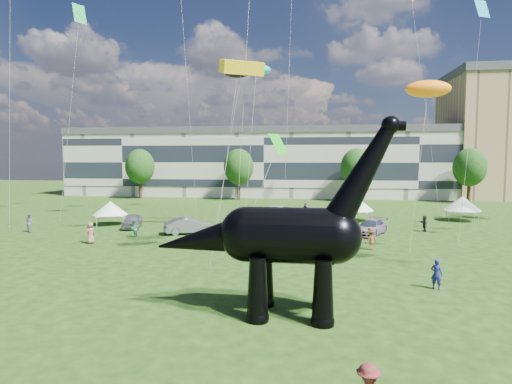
# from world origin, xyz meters

# --- Properties ---
(ground) EXTENTS (220.00, 220.00, 0.00)m
(ground) POSITION_xyz_m (0.00, 0.00, 0.00)
(ground) COLOR #16330C
(ground) RESTS_ON ground
(terrace_row) EXTENTS (78.00, 11.00, 12.00)m
(terrace_row) POSITION_xyz_m (-8.00, 62.00, 6.00)
(terrace_row) COLOR beige
(terrace_row) RESTS_ON ground
(tree_far_left) EXTENTS (5.20, 5.20, 9.44)m
(tree_far_left) POSITION_xyz_m (-30.00, 53.00, 6.29)
(tree_far_left) COLOR #382314
(tree_far_left) RESTS_ON ground
(tree_mid_left) EXTENTS (5.20, 5.20, 9.44)m
(tree_mid_left) POSITION_xyz_m (-12.00, 53.00, 6.29)
(tree_mid_left) COLOR #382314
(tree_mid_left) RESTS_ON ground
(tree_mid_right) EXTENTS (5.20, 5.20, 9.44)m
(tree_mid_right) POSITION_xyz_m (8.00, 53.00, 6.29)
(tree_mid_right) COLOR #382314
(tree_mid_right) RESTS_ON ground
(tree_far_right) EXTENTS (5.20, 5.20, 9.44)m
(tree_far_right) POSITION_xyz_m (26.00, 53.00, 6.29)
(tree_far_right) COLOR #382314
(tree_far_right) RESTS_ON ground
(dinosaur_sculpture) EXTENTS (11.52, 3.22, 9.45)m
(dinosaur_sculpture) POSITION_xyz_m (-0.59, -0.86, 3.57)
(dinosaur_sculpture) COLOR black
(dinosaur_sculpture) RESTS_ON ground
(car_silver) EXTENTS (2.72, 4.57, 1.46)m
(car_silver) POSITION_xyz_m (-17.79, 21.72, 0.73)
(car_silver) COLOR #B1B1B6
(car_silver) RESTS_ON ground
(car_grey) EXTENTS (4.93, 3.61, 1.55)m
(car_grey) POSITION_xyz_m (-10.97, 19.23, 0.77)
(car_grey) COLOR gray
(car_grey) RESTS_ON ground
(car_white) EXTENTS (6.28, 3.89, 1.62)m
(car_white) POSITION_xyz_m (-2.88, 29.90, 0.81)
(car_white) COLOR silver
(car_white) RESTS_ON ground
(car_dark) EXTENTS (4.00, 5.35, 1.44)m
(car_dark) POSITION_xyz_m (6.34, 20.97, 0.72)
(car_dark) COLOR #595960
(car_dark) RESTS_ON ground
(gazebo_near) EXTENTS (5.09, 5.09, 2.83)m
(gazebo_near) POSITION_xyz_m (5.82, 30.10, 1.98)
(gazebo_near) COLOR white
(gazebo_near) RESTS_ON ground
(gazebo_far) EXTENTS (4.82, 4.82, 2.86)m
(gazebo_far) POSITION_xyz_m (18.06, 31.73, 2.01)
(gazebo_far) COLOR silver
(gazebo_far) RESTS_ON ground
(gazebo_left) EXTENTS (4.87, 4.87, 2.57)m
(gazebo_left) POSITION_xyz_m (-21.08, 23.51, 1.80)
(gazebo_left) COLOR white
(gazebo_left) RESTS_ON ground
(visitors) EXTENTS (53.27, 43.82, 1.84)m
(visitors) POSITION_xyz_m (-2.70, 14.15, 0.86)
(visitors) COLOR #2F5F75
(visitors) RESTS_ON ground
(kites) EXTENTS (63.57, 47.50, 29.48)m
(kites) POSITION_xyz_m (4.90, 16.20, 18.62)
(kites) COLOR #ED390F
(kites) RESTS_ON ground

